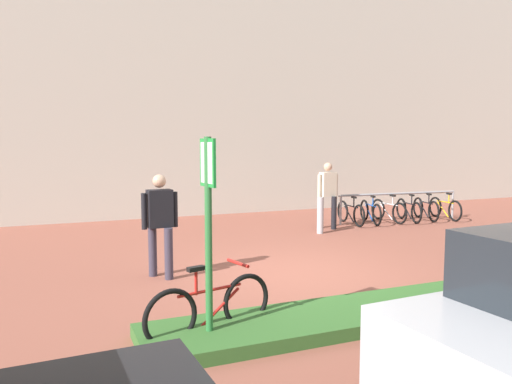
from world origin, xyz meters
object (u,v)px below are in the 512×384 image
Objects in this scene: parking_sign_post at (208,210)px; person_shirt_blue at (328,191)px; bollard_steel at (320,215)px; person_suited_dark at (160,219)px; bike_at_sign at (211,307)px; bike_rack_cluster at (399,209)px.

person_shirt_blue is at bearing 49.71° from parking_sign_post.
parking_sign_post is 7.16m from bollard_steel.
parking_sign_post is at bearing -91.39° from person_suited_dark.
person_shirt_blue reaches higher than bike_at_sign.
parking_sign_post is at bearing -129.88° from bollard_steel.
bollard_steel is (4.54, 5.43, -1.06)m from parking_sign_post.
parking_sign_post is 0.61× the size of bike_rack_cluster.
parking_sign_post is 7.84m from person_shirt_blue.
person_suited_dark is (-4.99, -3.03, 0.00)m from person_shirt_blue.
person_suited_dark is at bearing -150.82° from bollard_steel.
bollard_steel reaches higher than bike_at_sign.
person_suited_dark is at bearing 88.61° from parking_sign_post.
parking_sign_post reaches higher than bike_at_sign.
person_shirt_blue is (4.98, 5.76, 0.63)m from bike_at_sign.
parking_sign_post reaches higher than person_shirt_blue.
person_suited_dark is at bearing 90.17° from bike_at_sign.
person_shirt_blue reaches higher than bollard_steel.
bike_rack_cluster is at bearing 23.57° from person_suited_dark.
bike_at_sign is at bearing 69.12° from parking_sign_post.
bike_at_sign is 7.64m from person_shirt_blue.
bike_at_sign is 0.96× the size of person_suited_dark.
person_suited_dark reaches higher than bollard_steel.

